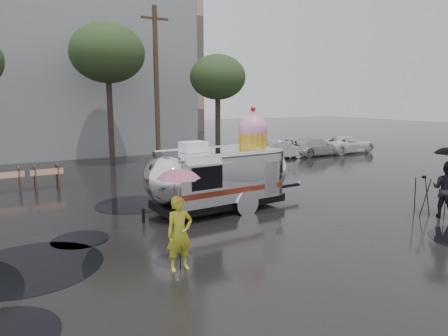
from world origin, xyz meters
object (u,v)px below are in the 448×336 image
person_right (446,189)px  tripod (423,192)px  airstream_trailer (221,173)px  person_left (180,234)px

person_right → tripod: 0.69m
airstream_trailer → person_right: (5.86, -4.41, -0.35)m
person_right → tripod: (-0.42, 0.53, -0.16)m
airstream_trailer → person_left: bearing=-133.1°
person_left → person_right: size_ratio=0.92×
tripod → person_left: bearing=-175.8°
airstream_trailer → person_left: airstream_trailer is taller
airstream_trailer → person_right: size_ratio=3.64×
airstream_trailer → person_right: airstream_trailer is taller
airstream_trailer → person_left: size_ratio=3.97×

